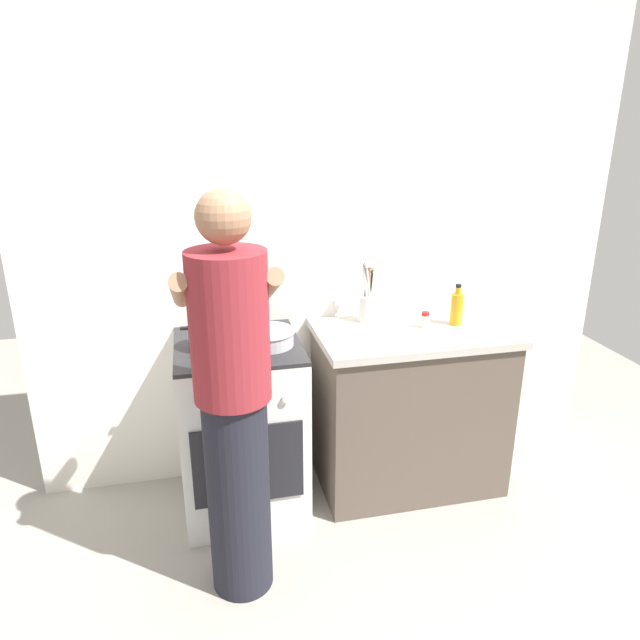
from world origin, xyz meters
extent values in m
plane|color=gray|center=(0.00, 0.00, 0.00)|extent=(6.00, 6.00, 0.00)
cube|color=silver|center=(0.20, 0.50, 1.25)|extent=(3.20, 0.10, 2.50)
cube|color=brown|center=(0.55, 0.15, 0.43)|extent=(0.96, 0.56, 0.86)
cube|color=#B7B2A8|center=(0.55, 0.15, 0.88)|extent=(1.00, 0.60, 0.04)
cube|color=white|center=(-0.35, 0.15, 0.44)|extent=(0.60, 0.60, 0.88)
cube|color=#232326|center=(-0.35, 0.15, 0.89)|extent=(0.60, 0.60, 0.02)
cube|color=black|center=(-0.35, -0.16, 0.42)|extent=(0.51, 0.01, 0.40)
cylinder|color=silver|center=(-0.53, -0.16, 0.74)|extent=(0.04, 0.01, 0.04)
cylinder|color=silver|center=(-0.35, -0.16, 0.74)|extent=(0.04, 0.01, 0.04)
cylinder|color=silver|center=(-0.17, -0.16, 0.74)|extent=(0.04, 0.01, 0.04)
cylinder|color=#38383D|center=(-0.49, 0.12, 0.96)|extent=(0.18, 0.18, 0.12)
cube|color=black|center=(-0.59, 0.12, 1.01)|extent=(0.04, 0.02, 0.01)
cube|color=black|center=(-0.39, 0.12, 1.01)|extent=(0.04, 0.02, 0.01)
cylinder|color=#B7B7BC|center=(-0.21, 0.10, 0.94)|extent=(0.25, 0.25, 0.07)
torus|color=#B7B7BC|center=(-0.21, 0.10, 0.97)|extent=(0.26, 0.26, 0.01)
cylinder|color=silver|center=(0.36, 0.32, 0.97)|extent=(0.10, 0.10, 0.14)
cylinder|color=#9E7547|center=(0.36, 0.32, 1.05)|extent=(0.02, 0.04, 0.26)
sphere|color=#9E7547|center=(0.36, 0.32, 1.19)|extent=(0.03, 0.03, 0.03)
cylinder|color=black|center=(0.34, 0.33, 1.05)|extent=(0.02, 0.03, 0.28)
sphere|color=black|center=(0.34, 0.33, 1.21)|extent=(0.03, 0.03, 0.03)
cylinder|color=silver|center=(0.36, 0.31, 1.06)|extent=(0.06, 0.03, 0.28)
sphere|color=silver|center=(0.36, 0.31, 1.21)|extent=(0.03, 0.03, 0.03)
cylinder|color=silver|center=(0.34, 0.30, 1.06)|extent=(0.04, 0.04, 0.29)
sphere|color=silver|center=(0.34, 0.30, 1.21)|extent=(0.03, 0.03, 0.03)
cylinder|color=black|center=(0.37, 0.33, 1.04)|extent=(0.02, 0.03, 0.25)
sphere|color=black|center=(0.37, 0.33, 1.18)|extent=(0.03, 0.03, 0.03)
cylinder|color=silver|center=(0.34, 0.30, 1.06)|extent=(0.05, 0.04, 0.29)
sphere|color=silver|center=(0.34, 0.30, 1.21)|extent=(0.03, 0.03, 0.03)
cylinder|color=silver|center=(0.61, 0.16, 0.93)|extent=(0.04, 0.04, 0.07)
cylinder|color=red|center=(0.61, 0.16, 0.98)|extent=(0.04, 0.04, 0.02)
cylinder|color=gold|center=(0.79, 0.17, 0.98)|extent=(0.07, 0.07, 0.17)
cylinder|color=gold|center=(0.79, 0.17, 1.08)|extent=(0.03, 0.03, 0.04)
cylinder|color=black|center=(0.79, 0.17, 1.11)|extent=(0.03, 0.03, 0.02)
cylinder|color=black|center=(-0.42, -0.41, 0.45)|extent=(0.26, 0.26, 0.90)
cylinder|color=maroon|center=(-0.42, -0.41, 1.19)|extent=(0.30, 0.30, 0.58)
sphere|color=#A07254|center=(-0.42, -0.41, 1.60)|extent=(0.20, 0.20, 0.20)
cylinder|color=#A07254|center=(-0.59, -0.27, 1.30)|extent=(0.07, 0.41, 0.24)
cylinder|color=#A07254|center=(-0.25, -0.27, 1.30)|extent=(0.07, 0.41, 0.24)
camera|label=1|loc=(-0.53, -2.43, 1.93)|focal=32.17mm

